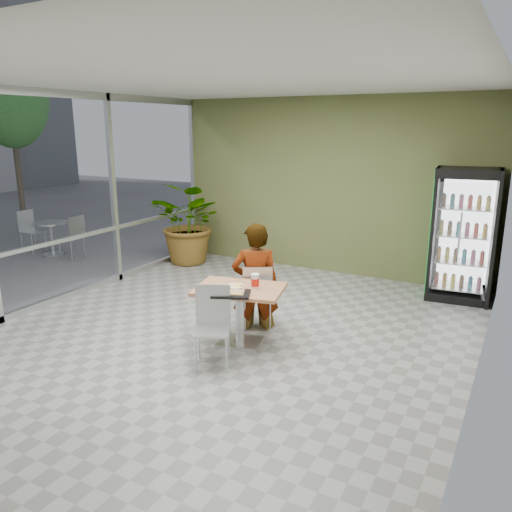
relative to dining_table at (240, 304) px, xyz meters
The scene contains 13 objects.
ground 0.63m from the dining_table, 154.53° to the left, with size 7.00×7.00×0.00m, color gray.
room_envelope 1.11m from the dining_table, 154.53° to the left, with size 6.00×7.00×3.20m, color beige, non-canonical shape.
storefront_frame 3.47m from the dining_table, behind, with size 0.10×7.00×3.20m, color #B6B9BB, non-canonical shape.
dining_table is the anchor object (origin of this frame).
chair_far 0.57m from the dining_table, 96.18° to the left, with size 0.54×0.54×0.89m.
chair_near 0.57m from the dining_table, 92.02° to the right, with size 0.55×0.55×0.91m.
seated_woman 0.61m from the dining_table, 100.35° to the left, with size 0.64×0.42×1.75m, color black.
pizza_plate 0.24m from the dining_table, behind, with size 0.30×0.23×0.03m.
soda_cup 0.36m from the dining_table, 17.96° to the left, with size 0.10×0.10×0.18m.
napkin_stack 0.45m from the dining_table, 144.26° to the right, with size 0.16×0.16×0.02m, color white.
cafeteria_tray 0.37m from the dining_table, 78.79° to the right, with size 0.44×0.32×0.03m, color black.
beverage_fridge 3.87m from the dining_table, 56.10° to the left, with size 1.01×0.81×2.06m.
potted_plant 4.05m from the dining_table, 134.55° to the left, with size 1.47×1.27×1.64m, color #27622B.
Camera 1 is at (3.30, -5.15, 2.66)m, focal length 35.00 mm.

